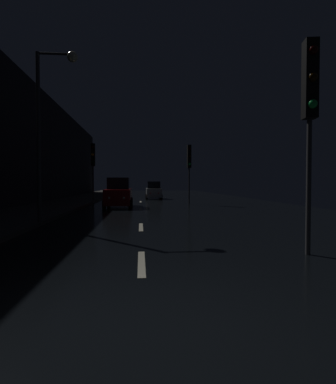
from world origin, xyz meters
TOP-DOWN VIEW (x-y plane):
  - ground at (0.00, 24.50)m, footprint 25.01×84.00m
  - sidewalk_left at (-6.30, 24.50)m, footprint 4.40×84.00m
  - building_facade_left at (-8.90, 21.00)m, footprint 0.80×63.00m
  - lane_centerline at (0.00, 13.39)m, footprint 0.16×24.16m
  - traffic_light_near_right at (4.10, 3.43)m, footprint 0.36×0.48m
  - traffic_light_far_left at (-4.01, 22.78)m, footprint 0.32×0.47m
  - traffic_light_far_right at (4.01, 21.44)m, footprint 0.34×0.47m
  - streetlamp_overhead at (-3.75, 9.41)m, footprint 1.70×0.44m
  - car_approaching_headlights at (-1.60, 18.95)m, footprint 1.97×4.26m
  - car_distant_taillights at (1.44, 30.10)m, footprint 1.76×3.81m

SIDE VIEW (x-z plane):
  - ground at x=0.00m, z-range -0.02..0.00m
  - lane_centerline at x=0.00m, z-range 0.00..0.01m
  - sidewalk_left at x=-6.30m, z-range 0.00..0.15m
  - car_distant_taillights at x=1.44m, z-range -0.08..1.84m
  - car_approaching_headlights at x=-1.60m, z-range -0.09..2.05m
  - traffic_light_far_right at x=4.01m, z-range 1.11..6.02m
  - traffic_light_far_left at x=-4.01m, z-range 1.17..6.28m
  - traffic_light_near_right at x=4.10m, z-range 1.22..6.46m
  - streetlamp_overhead at x=-3.75m, z-range 1.17..8.38m
  - building_facade_left at x=-8.90m, z-range 0.00..9.92m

